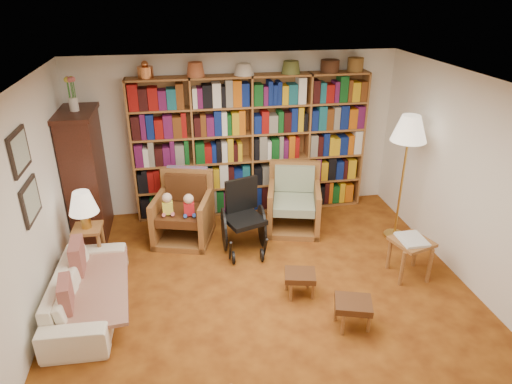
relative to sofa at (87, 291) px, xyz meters
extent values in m
plane|color=#9D5718|center=(2.05, -0.15, -0.25)|extent=(5.00, 5.00, 0.00)
plane|color=silver|center=(2.05, -0.15, 2.25)|extent=(5.00, 5.00, 0.00)
plane|color=white|center=(2.05, 2.35, 1.00)|extent=(5.00, 0.00, 5.00)
plane|color=white|center=(-0.45, -0.15, 1.00)|extent=(0.00, 5.00, 5.00)
plane|color=white|center=(4.55, -0.15, 1.00)|extent=(0.00, 5.00, 5.00)
cube|color=#A16132|center=(2.25, 2.19, 0.85)|extent=(3.60, 0.30, 2.20)
cube|color=#3D1710|center=(-0.21, 1.85, 0.65)|extent=(0.45, 0.90, 1.80)
cube|color=#3D1710|center=(-0.21, 1.85, 1.58)|extent=(0.50, 0.95, 0.06)
cylinder|color=silver|center=(-0.21, 1.85, 1.70)|extent=(0.12, 0.12, 0.18)
cube|color=black|center=(-0.43, 0.15, 1.65)|extent=(0.03, 0.52, 0.42)
cube|color=gray|center=(-0.42, 0.15, 1.65)|extent=(0.01, 0.44, 0.34)
cube|color=black|center=(-0.43, 0.15, 1.10)|extent=(0.03, 0.52, 0.42)
cube|color=gray|center=(-0.42, 0.15, 1.10)|extent=(0.01, 0.44, 0.34)
imported|color=white|center=(0.00, 0.00, 0.00)|extent=(1.75, 0.73, 0.50)
cube|color=beige|center=(0.05, 0.00, 0.05)|extent=(0.93, 1.56, 0.04)
cube|color=maroon|center=(-0.13, 0.35, 0.20)|extent=(0.16, 0.42, 0.41)
cube|color=maroon|center=(-0.13, -0.35, 0.20)|extent=(0.16, 0.38, 0.37)
cube|color=#A16132|center=(-0.10, 0.93, 0.30)|extent=(0.37, 0.37, 0.04)
cylinder|color=#A16132|center=(-0.24, 0.79, 0.01)|extent=(0.05, 0.05, 0.53)
cylinder|color=#A16132|center=(0.04, 0.79, 0.01)|extent=(0.05, 0.05, 0.53)
cylinder|color=#A16132|center=(-0.24, 1.08, 0.01)|extent=(0.05, 0.05, 0.53)
cylinder|color=#A16132|center=(0.04, 1.08, 0.01)|extent=(0.05, 0.05, 0.53)
cylinder|color=gold|center=(-0.10, 0.93, 0.42)|extent=(0.12, 0.12, 0.21)
cone|color=#F4E4C8|center=(-0.10, 0.93, 0.68)|extent=(0.37, 0.37, 0.29)
cube|color=#A16132|center=(1.12, 1.39, -0.21)|extent=(0.96, 0.99, 0.09)
cube|color=#A16132|center=(0.78, 1.39, 0.09)|extent=(0.29, 0.79, 0.69)
cube|color=#A16132|center=(1.47, 1.39, 0.09)|extent=(0.29, 0.79, 0.69)
cube|color=#A16132|center=(1.12, 1.75, 0.23)|extent=(0.77, 0.29, 0.97)
cube|color=#4E2F14|center=(1.12, 1.36, 0.18)|extent=(0.76, 0.81, 0.13)
cube|color=#4E2F14|center=(1.12, 1.68, 0.46)|extent=(0.61, 0.27, 0.41)
cube|color=#AC2E55|center=(1.12, 1.79, 0.52)|extent=(0.60, 0.23, 0.43)
cube|color=#A16132|center=(2.77, 1.44, -0.21)|extent=(0.94, 0.97, 0.09)
cube|color=#A16132|center=(2.42, 1.44, 0.09)|extent=(0.27, 0.80, 0.69)
cube|color=#A16132|center=(3.12, 1.44, 0.09)|extent=(0.27, 0.80, 0.69)
cube|color=#A16132|center=(2.77, 1.80, 0.23)|extent=(0.77, 0.27, 0.97)
cube|color=#92A584|center=(2.77, 1.41, 0.18)|extent=(0.75, 0.80, 0.13)
cube|color=#92A584|center=(2.77, 1.72, 0.46)|extent=(0.61, 0.25, 0.41)
cube|color=black|center=(1.95, 0.94, 0.23)|extent=(0.62, 0.62, 0.06)
cube|color=black|center=(1.95, 1.18, 0.50)|extent=(0.47, 0.21, 0.48)
cylinder|color=black|center=(1.68, 1.05, 0.05)|extent=(0.03, 0.60, 0.60)
cylinder|color=black|center=(2.21, 1.05, 0.05)|extent=(0.03, 0.60, 0.60)
cylinder|color=black|center=(1.75, 0.64, -0.17)|extent=(0.03, 0.17, 0.17)
cylinder|color=black|center=(2.14, 0.64, -0.17)|extent=(0.03, 0.17, 0.17)
cylinder|color=gold|center=(4.20, 0.95, -0.24)|extent=(0.31, 0.31, 0.03)
cylinder|color=gold|center=(4.20, 0.95, 0.52)|extent=(0.03, 0.03, 1.55)
cone|color=#F4E4C8|center=(4.20, 0.95, 1.41)|extent=(0.49, 0.49, 0.35)
cube|color=#A16132|center=(3.92, -0.01, 0.24)|extent=(0.55, 0.55, 0.04)
cylinder|color=#A16132|center=(3.74, -0.19, -0.01)|extent=(0.05, 0.05, 0.48)
cylinder|color=#A16132|center=(4.10, -0.19, -0.01)|extent=(0.05, 0.05, 0.48)
cylinder|color=#A16132|center=(3.74, 0.17, -0.01)|extent=(0.05, 0.05, 0.48)
cylinder|color=#A16132|center=(4.10, 0.17, -0.01)|extent=(0.05, 0.05, 0.48)
cube|color=silver|center=(3.92, -0.01, 0.28)|extent=(0.40, 0.45, 0.03)
cube|color=#4E2F14|center=(2.45, -0.16, 0.02)|extent=(0.42, 0.38, 0.07)
cylinder|color=#A16132|center=(2.31, -0.27, -0.13)|extent=(0.04, 0.04, 0.24)
cylinder|color=#A16132|center=(2.59, -0.27, -0.13)|extent=(0.04, 0.04, 0.24)
cylinder|color=#A16132|center=(2.31, -0.05, -0.13)|extent=(0.04, 0.04, 0.24)
cylinder|color=#A16132|center=(2.59, -0.05, -0.13)|extent=(0.04, 0.04, 0.24)
cube|color=#4E2F14|center=(2.87, -0.79, 0.04)|extent=(0.47, 0.43, 0.08)
cylinder|color=#A16132|center=(2.72, -0.91, -0.13)|extent=(0.04, 0.04, 0.25)
cylinder|color=#A16132|center=(3.02, -0.91, -0.13)|extent=(0.04, 0.04, 0.25)
cylinder|color=#A16132|center=(2.72, -0.68, -0.13)|extent=(0.04, 0.04, 0.25)
cylinder|color=#A16132|center=(3.02, -0.68, -0.13)|extent=(0.04, 0.04, 0.25)
camera|label=1|loc=(1.17, -4.49, 3.20)|focal=32.00mm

